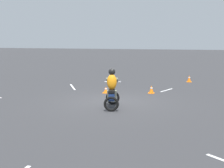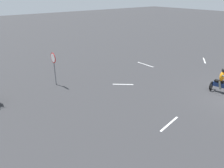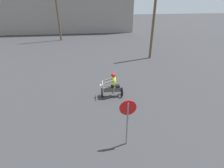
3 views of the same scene
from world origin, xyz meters
name	(u,v)px [view 2 (image 2 of 3)]	position (x,y,z in m)	size (l,w,h in m)	color
motorcycle_rider_foreground	(222,82)	(1.14, 0.27, 0.73)	(1.55, 0.89, 1.66)	black
stop_sign	(54,62)	(8.99, 8.06, 1.63)	(0.70, 0.08, 2.30)	slate
lane_stripe_e	(145,65)	(8.21, -0.17, 0.00)	(0.10, 1.86, 0.01)	silver
lane_stripe_ne	(123,84)	(6.07, 4.35, 0.00)	(0.10, 1.47, 0.01)	silver
lane_stripe_n	(169,124)	(0.90, 5.81, 0.00)	(0.10, 1.72, 0.01)	silver
lane_stripe_se	(204,60)	(5.59, -5.47, 0.00)	(0.10, 1.87, 0.01)	silver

